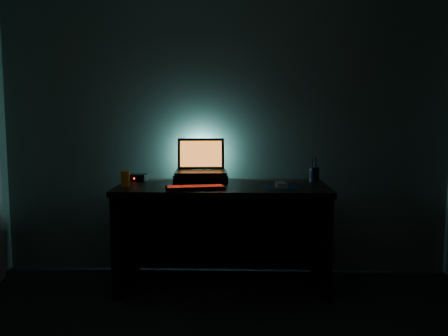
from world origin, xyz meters
The scene contains 10 objects.
room centered at (0.00, 0.00, 1.25)m, with size 3.50×4.00×2.50m.
desk centered at (0.00, 1.67, 0.49)m, with size 1.50×0.70×0.75m.
riser centered at (-0.17, 1.79, 0.78)m, with size 0.40×0.30×0.06m, color black.
laptop centered at (-0.17, 1.84, 0.87)m, with size 0.40×0.31×0.26m.
keyboard centered at (-0.18, 1.40, 0.76)m, with size 0.41×0.21×0.02m.
mousepad centered at (0.41, 1.49, 0.75)m, with size 0.22×0.20×0.00m, color navy.
mouse centered at (0.41, 1.49, 0.77)m, with size 0.07×0.11×0.03m, color #9B9AA0.
pen_cup centered at (0.68, 1.81, 0.80)m, with size 0.08×0.08×0.11m, color black.
juice_glass centered at (-0.68, 1.52, 0.81)m, with size 0.06×0.06×0.11m, color #FFA30D.
router centered at (-0.66, 1.81, 0.77)m, with size 0.16×0.13×0.05m.
Camera 1 is at (0.13, -1.92, 1.28)m, focal length 40.00 mm.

